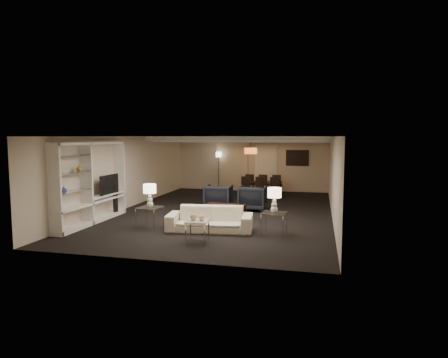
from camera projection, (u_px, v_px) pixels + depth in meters
name	position (u px, v px, depth m)	size (l,w,h in m)	color
floor	(224.00, 212.00, 13.37)	(11.00, 11.00, 0.00)	black
ceiling	(224.00, 137.00, 13.11)	(7.00, 11.00, 0.02)	silver
wall_back	(251.00, 164.00, 18.56)	(7.00, 0.02, 2.50)	beige
wall_front	(160.00, 200.00, 7.92)	(7.00, 0.02, 2.50)	beige
wall_left	(128.00, 172.00, 14.05)	(0.02, 11.00, 2.50)	beige
wall_right	(333.00, 177.00, 12.43)	(0.02, 11.00, 2.50)	beige
ceiling_soffit	(244.00, 139.00, 16.50)	(7.00, 4.00, 0.20)	silver
curtains	(232.00, 165.00, 18.69)	(1.50, 0.12, 2.40)	beige
door	(266.00, 168.00, 18.39)	(0.90, 0.05, 2.10)	silver
painting	(297.00, 158.00, 18.00)	(0.95, 0.04, 0.65)	#142D38
media_unit	(92.00, 183.00, 11.50)	(0.38, 3.40, 2.35)	white
pendant_light	(251.00, 151.00, 16.48)	(0.52, 0.52, 0.24)	#D8591E
sofa	(210.00, 219.00, 10.56)	(2.24, 0.88, 0.66)	beige
coffee_table	(224.00, 212.00, 12.11)	(1.23, 0.72, 0.44)	black
armchair_left	(219.00, 197.00, 13.88)	(0.89, 0.92, 0.83)	black
armchair_right	(253.00, 198.00, 13.60)	(0.89, 0.92, 0.83)	black
side_table_left	(150.00, 218.00, 10.95)	(0.62, 0.62, 0.57)	white
side_table_right	(274.00, 224.00, 10.17)	(0.62, 0.62, 0.57)	white
table_lamp_left	(150.00, 196.00, 10.89)	(0.35, 0.35, 0.64)	beige
table_lamp_right	(274.00, 200.00, 10.10)	(0.35, 0.35, 0.64)	beige
marble_table	(198.00, 231.00, 9.50)	(0.51, 0.51, 0.51)	silver
gold_gourd_a	(193.00, 217.00, 9.49)	(0.16, 0.16, 0.16)	tan
gold_gourd_b	(201.00, 218.00, 9.44)	(0.14, 0.14, 0.14)	#EEB97E
television	(106.00, 184.00, 12.24)	(0.13, 1.03, 0.59)	black
vase_blue	(64.00, 190.00, 10.25)	(0.16, 0.16, 0.17)	#263FA8
vase_amber	(79.00, 168.00, 10.89)	(0.17, 0.17, 0.17)	#B3923B
floor_speaker	(115.00, 200.00, 12.65)	(0.11, 0.11, 1.01)	black
dining_table	(262.00, 189.00, 17.02)	(1.64, 0.91, 0.58)	black
chair_nl	(245.00, 187.00, 16.51)	(0.40, 0.40, 0.85)	black
chair_nm	(259.00, 187.00, 16.38)	(0.40, 0.40, 0.85)	black
chair_nr	(274.00, 188.00, 16.24)	(0.40, 0.40, 0.85)	black
chair_fl	(250.00, 184.00, 17.77)	(0.40, 0.40, 0.85)	black
chair_fm	(264.00, 184.00, 17.63)	(0.40, 0.40, 0.85)	black
chair_fr	(277.00, 184.00, 17.49)	(0.40, 0.40, 0.85)	black
floor_lamp	(219.00, 171.00, 18.59)	(0.26, 0.26, 1.81)	black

